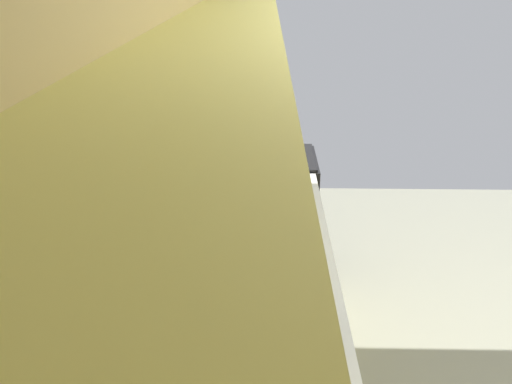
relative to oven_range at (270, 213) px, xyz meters
name	(u,v)px	position (x,y,z in m)	size (l,w,h in m)	color
wall_back	(175,218)	(-1.74, 0.39, 0.82)	(4.31, 0.12, 2.58)	#DBC080
upper_cabinets	(223,124)	(-2.06, 0.16, 1.29)	(2.78, 0.33, 0.57)	#E4DE78
oven_range	(270,213)	(0.00, 0.00, 0.00)	(0.59, 0.67, 1.09)	black
microwave	(263,294)	(-1.92, 0.04, 0.59)	(0.47, 0.38, 0.30)	white
bowl	(282,227)	(-1.13, -0.05, 0.46)	(0.16, 0.16, 0.04)	silver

